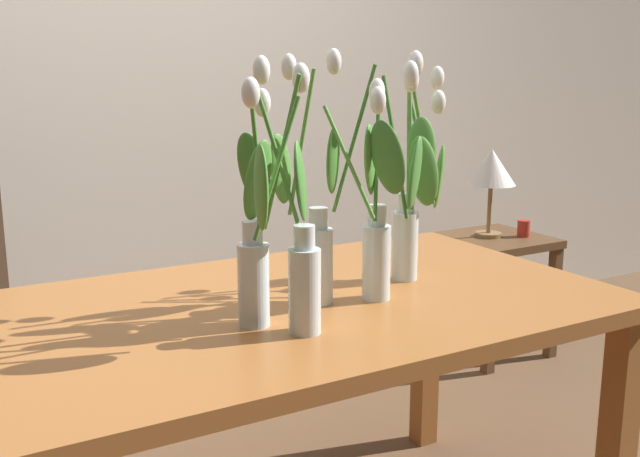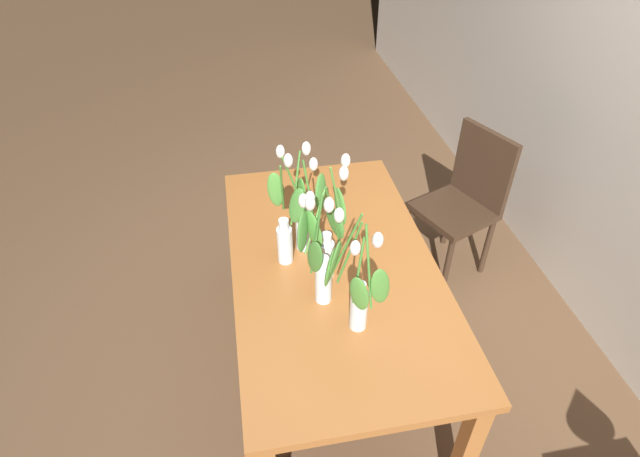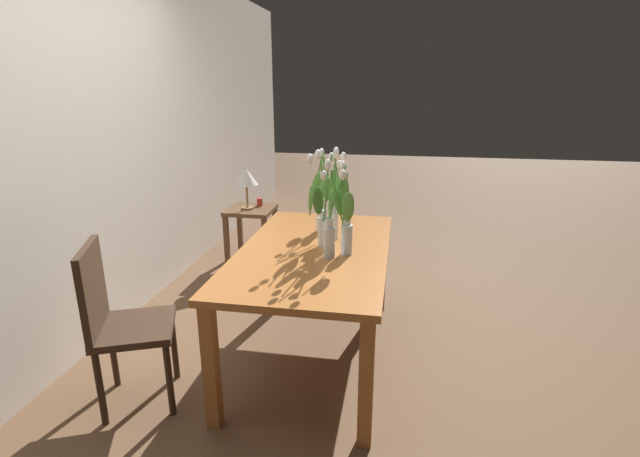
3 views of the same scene
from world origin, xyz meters
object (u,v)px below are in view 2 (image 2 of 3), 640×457
(dining_table, at_px, (333,277))
(tulip_vase_2, at_px, (355,288))
(tulip_vase_0, at_px, (322,260))
(tulip_vase_3, at_px, (304,219))
(tulip_vase_1, at_px, (286,224))
(tulip_vase_4, at_px, (326,243))
(dining_chair, at_px, (465,197))

(dining_table, height_order, tulip_vase_2, tulip_vase_2)
(tulip_vase_0, distance_m, tulip_vase_3, 0.31)
(tulip_vase_1, bearing_deg, tulip_vase_4, 42.78)
(tulip_vase_4, relative_size, dining_chair, 0.62)
(tulip_vase_4, bearing_deg, tulip_vase_2, 8.34)
(tulip_vase_0, relative_size, tulip_vase_1, 1.04)
(dining_table, bearing_deg, tulip_vase_0, -24.87)
(tulip_vase_0, bearing_deg, dining_chair, 129.20)
(dining_table, height_order, tulip_vase_0, tulip_vase_0)
(dining_chair, bearing_deg, dining_table, -55.60)
(tulip_vase_0, relative_size, tulip_vase_2, 1.01)
(tulip_vase_3, bearing_deg, dining_table, 45.50)
(tulip_vase_1, distance_m, tulip_vase_3, 0.09)
(tulip_vase_0, relative_size, tulip_vase_3, 1.07)
(dining_table, relative_size, tulip_vase_2, 2.73)
(tulip_vase_2, relative_size, dining_chair, 0.63)
(tulip_vase_4, bearing_deg, tulip_vase_3, -161.05)
(dining_table, bearing_deg, tulip_vase_1, -113.32)
(dining_table, distance_m, tulip_vase_1, 0.35)
(tulip_vase_4, bearing_deg, dining_chair, 125.96)
(tulip_vase_2, bearing_deg, dining_chair, 137.26)
(tulip_vase_0, height_order, tulip_vase_4, tulip_vase_0)
(tulip_vase_2, relative_size, tulip_vase_4, 1.01)
(tulip_vase_4, distance_m, dining_chair, 1.29)
(dining_table, height_order, tulip_vase_3, tulip_vase_3)
(tulip_vase_2, distance_m, tulip_vase_4, 0.31)
(tulip_vase_2, bearing_deg, tulip_vase_1, -157.67)
(tulip_vase_3, height_order, tulip_vase_4, tulip_vase_4)
(tulip_vase_3, bearing_deg, tulip_vase_0, 3.47)
(dining_table, xyz_separation_m, tulip_vase_1, (-0.08, -0.19, 0.27))
(dining_table, distance_m, tulip_vase_2, 0.49)
(tulip_vase_2, xyz_separation_m, tulip_vase_3, (-0.49, -0.11, -0.04))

